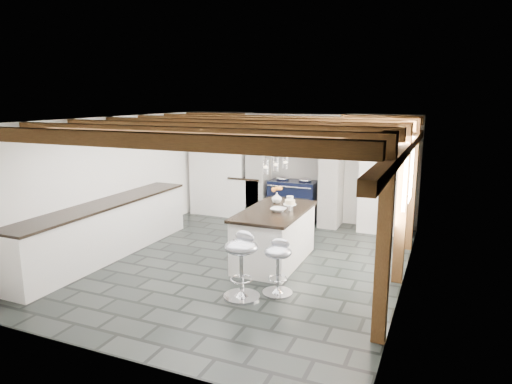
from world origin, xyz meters
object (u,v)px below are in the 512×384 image
at_px(range_cooker, 294,201).
at_px(kitchen_island, 275,235).
at_px(bar_stool_far, 242,258).
at_px(bar_stool_near, 278,261).

relative_size(range_cooker, kitchen_island, 0.57).
distance_m(kitchen_island, bar_stool_far, 1.44).
bearing_deg(bar_stool_near, bar_stool_far, -145.78).
relative_size(bar_stool_near, bar_stool_far, 0.84).
bearing_deg(bar_stool_far, range_cooker, 114.28).
xyz_separation_m(range_cooker, bar_stool_far, (0.58, -3.87, 0.10)).
height_order(kitchen_island, bar_stool_far, kitchen_island).
bearing_deg(bar_stool_near, range_cooker, 101.79).
distance_m(kitchen_island, bar_stool_near, 1.23).
bearing_deg(range_cooker, bar_stool_far, -81.52).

